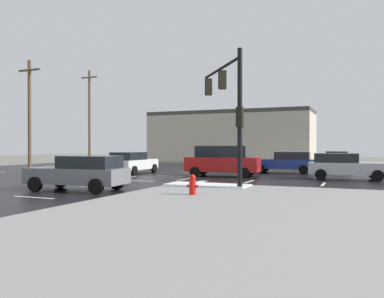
% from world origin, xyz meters
% --- Properties ---
extents(ground_plane, '(120.00, 120.00, 0.00)m').
position_xyz_m(ground_plane, '(0.00, 0.00, 0.00)').
color(ground_plane, slate).
extents(road_asphalt, '(44.00, 44.00, 0.02)m').
position_xyz_m(road_asphalt, '(0.00, 0.00, 0.01)').
color(road_asphalt, black).
rests_on(road_asphalt, ground_plane).
extents(sidewalk_corner, '(18.00, 18.00, 0.14)m').
position_xyz_m(sidewalk_corner, '(12.00, -12.00, 0.07)').
color(sidewalk_corner, gray).
rests_on(sidewalk_corner, ground_plane).
extents(snow_strip_curbside, '(4.00, 1.60, 0.06)m').
position_xyz_m(snow_strip_curbside, '(5.00, -4.00, 0.17)').
color(snow_strip_curbside, white).
rests_on(snow_strip_curbside, sidewalk_corner).
extents(lane_markings, '(36.15, 36.15, 0.01)m').
position_xyz_m(lane_markings, '(1.20, -1.38, 0.02)').
color(lane_markings, silver).
rests_on(lane_markings, road_asphalt).
extents(traffic_signal_mast, '(3.54, 4.65, 6.31)m').
position_xyz_m(traffic_signal_mast, '(5.86, -3.32, 4.35)').
color(traffic_signal_mast, black).
rests_on(traffic_signal_mast, sidewalk_corner).
extents(fire_hydrant, '(0.48, 0.26, 0.79)m').
position_xyz_m(fire_hydrant, '(5.75, -7.60, 0.54)').
color(fire_hydrant, red).
rests_on(fire_hydrant, sidewalk_corner).
extents(strip_building_background, '(21.42, 8.00, 6.65)m').
position_xyz_m(strip_building_background, '(-4.25, 29.21, 3.32)').
color(strip_building_background, '#BCB29E').
rests_on(strip_building_background, ground_plane).
extents(sedan_silver, '(4.64, 2.31, 1.58)m').
position_xyz_m(sedan_silver, '(10.93, 3.57, 0.85)').
color(sedan_silver, '#B7BABF').
rests_on(sedan_silver, road_asphalt).
extents(sedan_green, '(4.67, 2.40, 1.58)m').
position_xyz_m(sedan_green, '(1.80, 10.61, 0.85)').
color(sedan_green, '#195933').
rests_on(sedan_green, road_asphalt).
extents(suv_red, '(4.97, 2.52, 2.03)m').
position_xyz_m(suv_red, '(3.41, 3.05, 1.09)').
color(suv_red, '#B21919').
rests_on(suv_red, road_asphalt).
extents(sedan_grey, '(4.66, 2.36, 1.58)m').
position_xyz_m(sedan_grey, '(0.19, -7.42, 0.85)').
color(sedan_grey, slate).
rests_on(sedan_grey, road_asphalt).
extents(sedan_blue, '(4.61, 2.20, 1.58)m').
position_xyz_m(sedan_blue, '(6.69, 7.99, 0.85)').
color(sedan_blue, navy).
rests_on(sedan_blue, road_asphalt).
extents(sedan_white, '(2.15, 4.59, 1.58)m').
position_xyz_m(sedan_white, '(-3.39, 2.78, 0.85)').
color(sedan_white, white).
rests_on(sedan_white, road_asphalt).
extents(sedan_tan, '(2.36, 4.66, 1.58)m').
position_xyz_m(sedan_tan, '(10.02, 12.36, 0.85)').
color(sedan_tan, tan).
rests_on(sedan_tan, road_asphalt).
extents(utility_pole_far, '(2.20, 0.28, 9.04)m').
position_xyz_m(utility_pole_far, '(-13.06, 2.64, 4.73)').
color(utility_pole_far, brown).
rests_on(utility_pole_far, ground_plane).
extents(utility_pole_distant, '(2.20, 0.28, 10.96)m').
position_xyz_m(utility_pole_distant, '(-17.68, 16.37, 5.70)').
color(utility_pole_distant, brown).
rests_on(utility_pole_distant, ground_plane).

